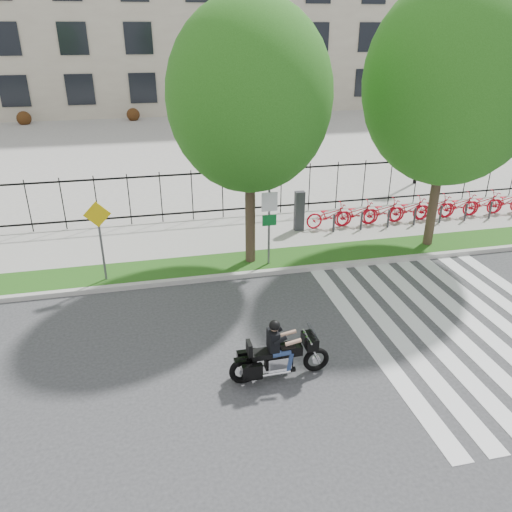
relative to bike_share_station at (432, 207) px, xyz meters
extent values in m
plane|color=#333335|center=(-8.09, -7.20, -0.63)|extent=(120.00, 120.00, 0.00)
cube|color=#B1AEA7|center=(-8.09, -3.10, -0.55)|extent=(60.00, 0.20, 0.15)
cube|color=#185114|center=(-8.09, -2.25, -0.55)|extent=(60.00, 1.50, 0.15)
cube|color=gray|center=(-8.09, 0.25, -0.55)|extent=(60.00, 3.50, 0.15)
cube|color=gray|center=(-8.09, 17.80, -0.58)|extent=(80.00, 34.00, 0.10)
cylinder|color=black|center=(1.91, 4.80, 1.37)|extent=(0.14, 0.14, 4.00)
cylinder|color=black|center=(1.91, 4.80, 3.27)|extent=(0.06, 0.70, 0.70)
sphere|color=white|center=(1.56, 4.80, 3.37)|extent=(0.36, 0.36, 0.36)
sphere|color=white|center=(2.26, 4.80, 3.37)|extent=(0.36, 0.36, 0.36)
cylinder|color=#39281F|center=(-7.87, -2.25, 1.38)|extent=(0.32, 0.32, 3.72)
ellipsoid|color=#1E5212|center=(-7.87, -2.25, 4.68)|extent=(4.80, 4.80, 5.52)
cylinder|color=#39281F|center=(-1.46, -2.25, 1.39)|extent=(0.32, 0.32, 3.74)
ellipsoid|color=#1E5212|center=(-1.46, -2.25, 4.92)|extent=(5.54, 5.54, 6.37)
cube|color=#2D2D33|center=(-5.53, 0.00, 0.27)|extent=(0.35, 0.25, 1.50)
imported|color=red|center=(-4.33, 0.00, 0.00)|extent=(1.81, 0.63, 0.95)
cylinder|color=#2D2D33|center=(-4.33, -0.50, -0.13)|extent=(0.08, 0.08, 0.70)
imported|color=red|center=(-3.23, 0.00, 0.00)|extent=(1.81, 0.63, 0.95)
cylinder|color=#2D2D33|center=(-3.23, -0.50, -0.13)|extent=(0.08, 0.08, 0.70)
imported|color=red|center=(-2.13, 0.00, 0.00)|extent=(1.81, 0.63, 0.95)
cylinder|color=#2D2D33|center=(-2.13, -0.50, -0.13)|extent=(0.08, 0.08, 0.70)
imported|color=red|center=(-1.03, 0.00, 0.00)|extent=(1.81, 0.63, 0.95)
cylinder|color=#2D2D33|center=(-1.03, -0.50, -0.13)|extent=(0.08, 0.08, 0.70)
imported|color=red|center=(0.07, 0.00, 0.00)|extent=(1.81, 0.63, 0.95)
cylinder|color=#2D2D33|center=(0.07, -0.50, -0.13)|extent=(0.08, 0.08, 0.70)
imported|color=red|center=(1.17, 0.00, 0.00)|extent=(1.81, 0.63, 0.95)
cylinder|color=#2D2D33|center=(1.17, -0.50, -0.13)|extent=(0.08, 0.08, 0.70)
imported|color=red|center=(2.27, 0.00, 0.00)|extent=(1.81, 0.63, 0.95)
cylinder|color=#2D2D33|center=(2.27, -0.50, -0.13)|extent=(0.08, 0.08, 0.70)
imported|color=red|center=(3.37, 0.00, 0.00)|extent=(1.81, 0.63, 0.95)
cylinder|color=#59595B|center=(-7.35, -2.60, 0.77)|extent=(0.07, 0.07, 2.50)
cube|color=white|center=(-7.35, -2.64, 1.62)|extent=(0.50, 0.03, 0.60)
cube|color=#0C6626|center=(-7.35, -2.64, 1.02)|extent=(0.45, 0.03, 0.35)
cylinder|color=#59595B|center=(-12.44, -2.60, 0.72)|extent=(0.07, 0.07, 2.40)
cube|color=yellow|center=(-12.44, -2.64, 1.62)|extent=(0.78, 0.03, 0.78)
torus|color=black|center=(-7.60, -8.05, -0.33)|extent=(0.61, 0.13, 0.61)
torus|color=black|center=(-9.28, -8.08, -0.33)|extent=(0.65, 0.15, 0.65)
cube|color=black|center=(-7.78, -8.05, 0.21)|extent=(0.27, 0.49, 0.27)
cube|color=#26262B|center=(-7.71, -8.05, 0.41)|extent=(0.14, 0.44, 0.27)
cube|color=silver|center=(-8.48, -8.06, -0.23)|extent=(0.54, 0.31, 0.35)
cube|color=black|center=(-8.22, -8.06, 0.06)|extent=(0.49, 0.31, 0.23)
cube|color=black|center=(-8.79, -8.07, 0.04)|extent=(0.62, 0.33, 0.12)
cube|color=black|center=(-9.15, -8.08, 0.24)|extent=(0.09, 0.30, 0.30)
cube|color=black|center=(-9.14, -8.34, -0.19)|extent=(0.44, 0.15, 0.35)
cube|color=black|center=(-9.15, -7.81, -0.19)|extent=(0.44, 0.15, 0.35)
cube|color=black|center=(-8.62, -8.07, 0.36)|extent=(0.22, 0.36, 0.46)
sphere|color=tan|center=(-8.59, -8.07, 0.70)|extent=(0.20, 0.20, 0.20)
sphere|color=black|center=(-8.59, -8.07, 0.73)|extent=(0.24, 0.24, 0.24)
camera|label=1|loc=(-10.95, -16.76, 6.50)|focal=35.00mm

